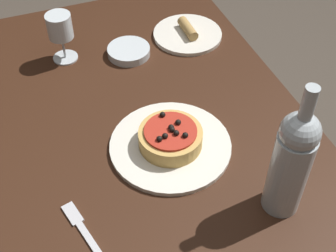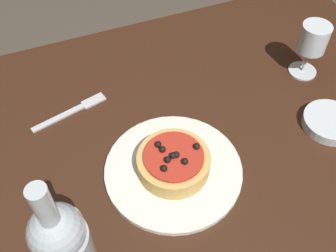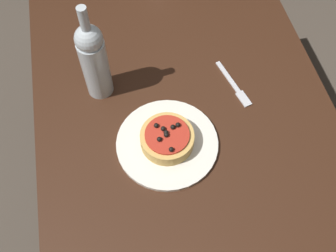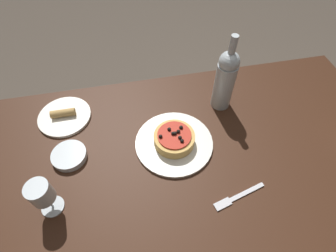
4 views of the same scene
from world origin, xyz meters
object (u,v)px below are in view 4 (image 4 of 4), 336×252
dinner_plate (174,143)px  fork (236,197)px  side_plate (64,116)px  dining_table (196,168)px  pizza (174,138)px  wine_glass (41,194)px  wine_bottle (225,79)px  side_bowl (69,156)px

dinner_plate → fork: (0.16, -0.25, -0.00)m
dinner_plate → side_plate: 0.46m
dining_table → pizza: pizza is taller
wine_glass → fork: wine_glass is taller
dining_table → wine_bottle: 0.36m
dining_table → side_plate: bearing=148.9°
dining_table → pizza: size_ratio=10.34×
dinner_plate → dining_table: bearing=-46.9°
dinner_plate → wine_bottle: wine_bottle is taller
side_bowl → fork: 0.60m
dinner_plate → pizza: (0.00, 0.00, 0.03)m
fork → wine_glass: bearing=-22.7°
fork → side_plate: (-0.57, 0.46, 0.01)m
wine_glass → fork: 0.60m
wine_bottle → side_plate: wine_bottle is taller
side_plate → side_bowl: bearing=-82.7°
side_bowl → dining_table: bearing=-11.6°
wine_bottle → side_plate: size_ratio=1.57×
wine_bottle → side_bowl: (-0.62, -0.14, -0.13)m
dining_table → wine_glass: (-0.50, -0.09, 0.18)m
wine_glass → fork: bearing=-8.5°
dinner_plate → pizza: pizza is taller
dinner_plate → side_bowl: (-0.38, 0.02, 0.01)m
wine_glass → side_plate: 0.39m
side_plate → dining_table: bearing=-31.1°
side_plate → dinner_plate: bearing=-27.6°
dining_table → wine_glass: 0.54m
dining_table → dinner_plate: (-0.07, 0.08, 0.09)m
side_bowl → pizza: bearing=-2.6°
dinner_plate → wine_glass: bearing=-159.6°
dinner_plate → wine_glass: (-0.43, -0.16, 0.10)m
fork → side_plate: side_plate is taller
wine_bottle → side_plate: bearing=175.4°
wine_glass → wine_bottle: size_ratio=0.44×
dining_table → side_plate: size_ratio=7.45×
pizza → side_bowl: 0.39m
dining_table → wine_glass: wine_glass is taller
pizza → wine_bottle: wine_bottle is taller
dining_table → fork: (0.08, -0.17, 0.08)m
pizza → wine_bottle: bearing=34.7°
wine_glass → side_plate: bearing=86.4°
side_bowl → side_plate: side_plate is taller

